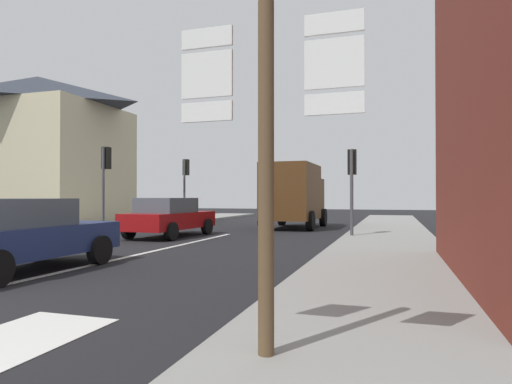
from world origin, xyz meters
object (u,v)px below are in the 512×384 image
Objects in this scene: traffic_light_far_left at (186,176)px; traffic_light_near_right at (352,173)px; delivery_truck at (294,194)px; sedan_near at (17,234)px; sedan_far at (169,217)px; route_sign_post at (267,150)px; traffic_light_near_left at (105,169)px.

traffic_light_near_right is at bearing -33.30° from traffic_light_far_left.
delivery_truck is at bearing -14.87° from traffic_light_far_left.
delivery_truck is 5.71m from traffic_light_near_right.
sedan_near is 0.84× the size of delivery_truck.
sedan_near is 7.99m from sedan_far.
route_sign_post is 15.44m from traffic_light_near_left.
traffic_light_near_right is (5.72, 9.16, 1.62)m from sedan_near.
sedan_far is 6.97m from traffic_light_near_right.
sedan_near is 6.96m from route_sign_post.
sedan_far is 1.34× the size of route_sign_post.
traffic_light_far_left is at bearing 165.13° from delivery_truck.
route_sign_post is at bearing -57.77° from sedan_far.
delivery_truck is 1.42× the size of traffic_light_near_left.
traffic_light_near_left is at bearing 116.19° from sedan_near.
sedan_far is 3.71m from traffic_light_near_left.
traffic_light_near_left is at bearing -140.58° from delivery_truck.
route_sign_post reaches higher than delivery_truck.
traffic_light_near_right is at bearing 58.03° from sedan_near.
traffic_light_near_left is at bearing 172.09° from sedan_far.
sedan_near is 9.52m from traffic_light_near_left.
traffic_light_near_left reaches higher than traffic_light_near_right.
traffic_light_far_left is (-10.19, 18.83, 0.79)m from route_sign_post.
delivery_truck is at bearing 124.04° from traffic_light_near_right.
route_sign_post is 0.88× the size of traffic_light_far_left.
traffic_light_near_left is (0.00, -7.25, -0.07)m from traffic_light_far_left.
traffic_light_far_left reaches higher than route_sign_post.
traffic_light_near_left is (-6.67, -5.48, 0.98)m from delivery_truck.
delivery_truck is 1.57× the size of traffic_light_near_right.
traffic_light_far_left is at bearing 112.38° from sedan_far.
route_sign_post reaches higher than sedan_near.
traffic_light_far_left is 11.77m from traffic_light_near_right.
sedan_far is at bearing 122.23° from route_sign_post.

